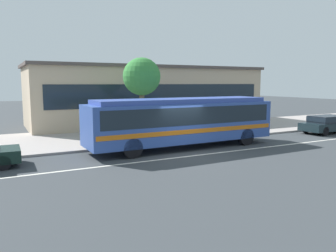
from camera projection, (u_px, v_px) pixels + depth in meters
name	position (u px, v px, depth m)	size (l,w,h in m)	color
ground_plane	(183.00, 153.00, 17.48)	(120.00, 120.00, 0.00)	#363B3F
sidewalk_slab	(135.00, 135.00, 23.34)	(60.00, 8.00, 0.12)	#A19893
lane_stripe_center	(190.00, 156.00, 16.78)	(56.00, 0.16, 0.01)	silver
transit_bus	(183.00, 119.00, 18.77)	(11.00, 2.74, 2.81)	#2F4D9B
sedan_far_ahead	(328.00, 123.00, 24.49)	(4.62, 1.87, 1.29)	black
pedestrian_waiting_near_sign	(113.00, 127.00, 19.59)	(0.43, 0.43, 1.69)	slate
pedestrian_walking_along_curb	(114.00, 129.00, 18.81)	(0.47, 0.47, 1.68)	#2E3432
bus_stop_sign	(213.00, 113.00, 21.77)	(0.08, 0.44, 2.50)	gray
street_tree_near_stop	(142.00, 77.00, 22.01)	(2.50, 2.50, 5.22)	brown
station_building	(147.00, 95.00, 30.16)	(20.69, 7.81, 5.12)	tan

